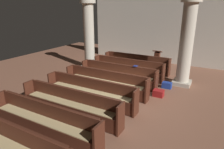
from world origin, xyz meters
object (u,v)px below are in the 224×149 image
Objects in this scene: pew_row_7 at (5,143)px; kneeler_box_blue at (167,85)px; hymn_book at (135,66)px; pillar_aisle_side at (187,41)px; pew_row_1 at (128,68)px; pillar_far_side at (89,33)px; pew_row_6 at (43,119)px; lectern at (157,61)px; pew_row_0 at (136,62)px; kneeler_box_red at (158,93)px; pew_row_2 at (118,74)px; pew_row_5 at (70,103)px; pew_row_4 at (90,91)px; pew_row_3 at (105,81)px.

pew_row_7 reaches higher than kneeler_box_blue.
pillar_aisle_side is at bearing 31.60° from hymn_book.
pew_row_1 is 0.95× the size of pillar_far_side.
pew_row_6 is 7.68m from lectern.
pew_row_0 is 9.18× the size of kneeler_box_red.
pew_row_5 is (0.00, -3.32, 0.00)m from pew_row_2.
pew_row_2 is 9.29× the size of kneeler_box_blue.
pew_row_7 is (0.00, -5.54, 0.00)m from pew_row_2.
pew_row_4 is at bearing -55.15° from pillar_far_side.
kneeler_box_blue is at bearing 67.01° from pew_row_6.
pew_row_5 is at bearing -90.00° from pew_row_4.
kneeler_box_blue is (1.35, 0.38, -0.78)m from hymn_book.
pew_row_0 is at bearing 90.00° from pew_row_2.
pew_row_6 is at bearing -90.00° from pew_row_3.
pew_row_1 and pew_row_2 have the same top height.
pillar_aisle_side is at bearing 69.15° from pew_row_7.
kneeler_box_red is (2.05, -1.54, -0.36)m from pew_row_1.
pillar_aisle_side reaches higher than lectern.
pew_row_3 reaches higher than kneeler_box_blue.
pew_row_4 reaches higher than kneeler_box_blue.
pillar_far_side is at bearing 169.23° from kneeler_box_blue.
pew_row_1 is 1.00× the size of pew_row_5.
hymn_book is (0.77, -0.91, 0.43)m from pew_row_1.
pillar_far_side is at bearing 159.12° from hymn_book.
pew_row_5 is 3.63m from hymn_book.
kneeler_box_red is (2.05, 2.89, -0.36)m from pew_row_5.
pew_row_4 is at bearing -90.00° from pew_row_0.
pew_row_6 is 0.95× the size of pillar_aisle_side.
pew_row_6 is 6.61m from pillar_far_side.
pew_row_3 is (0.00, -1.11, 0.00)m from pew_row_2.
pew_row_1 is 3.32m from pew_row_4.
pew_row_2 is 2.12m from kneeler_box_red.
pew_row_4 is (0.00, -4.43, 0.00)m from pew_row_0.
pew_row_1 is at bearing 90.00° from pew_row_6.
pillar_far_side is 3.74m from hymn_book.
pew_row_1 is 3.00m from pillar_far_side.
lectern reaches higher than pew_row_2.
hymn_book is at bearing -91.72° from lectern.
pillar_aisle_side is at bearing 26.90° from pew_row_2.
pew_row_0 and pew_row_1 have the same top height.
pew_row_2 reaches higher than kneeler_box_red.
lectern is at bearing 83.54° from pew_row_6.
lectern is 2.93m from kneeler_box_blue.
pew_row_0 is 0.95× the size of pillar_aisle_side.
pillar_aisle_side reaches higher than pew_row_6.
pew_row_5 is 2.22m from pew_row_7.
pew_row_5 and pew_row_7 have the same top height.
pew_row_0 reaches higher than kneeler_box_blue.
pew_row_7 is (0.00, -2.22, 0.00)m from pew_row_5.
pew_row_3 and pew_row_6 have the same top height.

